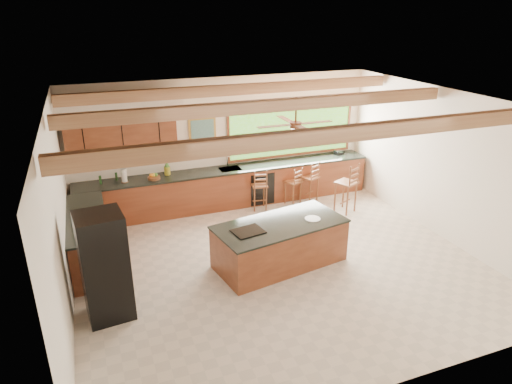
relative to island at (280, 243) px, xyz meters
name	(u,v)px	position (x,y,z in m)	size (l,w,h in m)	color
ground	(279,263)	(-0.01, 0.01, -0.42)	(7.20, 7.20, 0.00)	#BCAF9C
room_shell	(258,141)	(-0.18, 0.66, 1.80)	(7.27, 6.54, 3.02)	silver
counter_run	(201,197)	(-0.83, 2.53, 0.05)	(7.12, 3.10, 1.26)	brown
island	(280,243)	(0.00, 0.00, 0.00)	(2.53, 1.51, 0.85)	brown
refrigerator	(105,266)	(-3.06, -0.47, 0.44)	(0.73, 0.71, 1.71)	black
bar_stool_a	(260,186)	(0.55, 2.41, 0.17)	(0.41, 0.41, 0.99)	brown
bar_stool_b	(294,183)	(1.42, 2.41, 0.14)	(0.44, 0.44, 0.93)	brown
bar_stool_c	(311,178)	(1.85, 2.40, 0.20)	(0.49, 0.49, 1.03)	brown
bar_stool_d	(348,184)	(2.36, 1.54, 0.29)	(0.56, 0.57, 1.19)	brown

